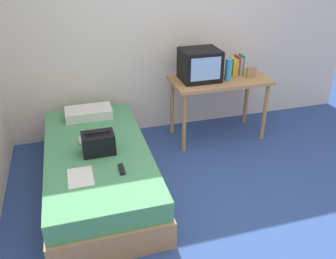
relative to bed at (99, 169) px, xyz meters
The scene contains 13 objects.
ground_plane 1.33m from the bed, 38.72° to the right, with size 8.00×8.00×0.00m, color #2D4784.
wall_back 1.89m from the bed, 49.26° to the left, with size 5.20×0.10×2.60m, color beige.
bed is the anchor object (origin of this frame).
desk 1.76m from the bed, 23.54° to the left, with size 1.16×0.60×0.78m.
tv 1.65m from the bed, 28.42° to the left, with size 0.44×0.39×0.36m.
water_bottle 1.85m from the bed, 20.30° to the left, with size 0.08×0.08×0.25m, color #3399DB.
book_row 2.06m from the bed, 22.84° to the left, with size 0.14×0.15×0.24m.
picture_frame 2.10m from the bed, 17.23° to the left, with size 0.11×0.02×0.13m, color #9E754C.
pillow 0.77m from the bed, 90.65° to the left, with size 0.51×0.29×0.10m, color silver.
handbag 0.34m from the bed, 77.53° to the right, with size 0.30×0.20×0.23m.
magazine 0.53m from the bed, 112.41° to the right, with size 0.21×0.29×0.01m, color white.
remote_dark 0.52m from the bed, 68.26° to the right, with size 0.04×0.16×0.02m, color black.
remote_silver 0.32m from the bed, 127.85° to the left, with size 0.04×0.14×0.02m, color #B7B7BC.
Camera 1 is at (-1.17, -2.16, 2.22)m, focal length 37.73 mm.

